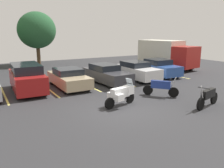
{
  "coord_description": "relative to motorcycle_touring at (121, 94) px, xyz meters",
  "views": [
    {
      "loc": [
        -6.1,
        -9.47,
        3.94
      ],
      "look_at": [
        0.55,
        1.97,
        0.88
      ],
      "focal_mm": 36.64,
      "sensor_mm": 36.0,
      "label": 1
    }
  ],
  "objects": [
    {
      "name": "box_truck",
      "position": [
        11.14,
        8.48,
        0.93
      ],
      "size": [
        3.38,
        6.72,
        2.99
      ],
      "color": "#A51E19",
      "rests_on": "ground"
    },
    {
      "name": "motorcycle_third",
      "position": [
        3.84,
        -2.5,
        -0.09
      ],
      "size": [
        2.21,
        0.75,
        1.3
      ],
      "color": "black",
      "rests_on": "ground"
    },
    {
      "name": "car_white",
      "position": [
        4.84,
        5.31,
        0.07
      ],
      "size": [
        2.03,
        4.57,
        1.49
      ],
      "color": "white",
      "rests_on": "ground"
    },
    {
      "name": "parking_stripes",
      "position": [
        -2.45,
        5.49,
        -0.66
      ],
      "size": [
        22.81,
        4.79,
        0.01
      ],
      "color": "#EAE066",
      "rests_on": "ground"
    },
    {
      "name": "ground",
      "position": [
        -0.29,
        -0.52,
        -0.71
      ],
      "size": [
        44.0,
        44.0,
        0.1
      ],
      "primitive_type": "cube",
      "color": "#2D2D30"
    },
    {
      "name": "car_tan",
      "position": [
        -1.02,
        5.43,
        0.01
      ],
      "size": [
        1.89,
        4.51,
        1.37
      ],
      "color": "tan",
      "rests_on": "ground"
    },
    {
      "name": "car_red",
      "position": [
        -3.81,
        5.7,
        0.27
      ],
      "size": [
        2.01,
        4.67,
        1.84
      ],
      "color": "maroon",
      "rests_on": "ground"
    },
    {
      "name": "motorcycle_touring",
      "position": [
        0.0,
        0.0,
        0.0
      ],
      "size": [
        2.09,
        0.97,
        1.42
      ],
      "color": "black",
      "rests_on": "ground"
    },
    {
      "name": "tree_rear",
      "position": [
        -0.08,
        18.77,
        3.41
      ],
      "size": [
        4.49,
        4.49,
        6.25
      ],
      "color": "#4C3823",
      "rests_on": "ground"
    },
    {
      "name": "motorcycle_second",
      "position": [
        3.14,
        0.36,
        -0.09
      ],
      "size": [
        1.46,
        1.82,
        1.27
      ],
      "color": "black",
      "rests_on": "ground"
    },
    {
      "name": "car_blue",
      "position": [
        7.52,
        5.53,
        0.08
      ],
      "size": [
        2.11,
        4.32,
        1.51
      ],
      "color": "#2D519E",
      "rests_on": "ground"
    },
    {
      "name": "car_charcoal",
      "position": [
        2.01,
        5.36,
        0.05
      ],
      "size": [
        2.1,
        4.88,
        1.45
      ],
      "color": "#38383D",
      "rests_on": "ground"
    }
  ]
}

